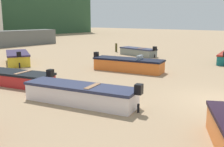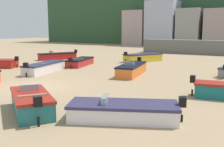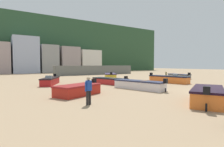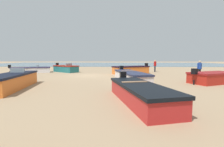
{
  "view_description": "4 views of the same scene",
  "coord_description": "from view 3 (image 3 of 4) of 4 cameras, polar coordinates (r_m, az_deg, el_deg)",
  "views": [
    {
      "loc": [
        -11.66,
        -3.16,
        3.61
      ],
      "look_at": [
        -0.46,
        5.77,
        0.63
      ],
      "focal_mm": 41.63,
      "sensor_mm": 36.0,
      "label": 1
    },
    {
      "loc": [
        13.1,
        -13.07,
        3.72
      ],
      "look_at": [
        4.09,
        2.67,
        0.82
      ],
      "focal_mm": 44.16,
      "sensor_mm": 36.0,
      "label": 2
    },
    {
      "loc": [
        -15.25,
        -7.99,
        2.29
      ],
      "look_at": [
        -2.28,
        12.02,
        1.15
      ],
      "focal_mm": 28.86,
      "sensor_mm": 36.0,
      "label": 3
    },
    {
      "loc": [
        -2.98,
        16.35,
        1.8
      ],
      "look_at": [
        -2.67,
        6.69,
        0.88
      ],
      "focal_mm": 24.98,
      "sensor_mm": 36.0,
      "label": 4
    }
  ],
  "objects": [
    {
      "name": "ground_plane",
      "position": [
        17.37,
        29.24,
        -5.2
      ],
      "size": [
        160.0,
        160.0,
        0.0
      ],
      "primitive_type": "plane",
      "color": "tan"
    },
    {
      "name": "headland_hill",
      "position": [
        75.83,
        -21.42,
        7.51
      ],
      "size": [
        90.0,
        32.0,
        17.72
      ],
      "primitive_type": "cube",
      "color": "#2E5032",
      "rests_on": "ground"
    },
    {
      "name": "harbor_pier",
      "position": [
        42.97,
        -5.15,
        1.09
      ],
      "size": [
        19.39,
        2.4,
        2.13
      ],
      "primitive_type": "cube",
      "color": "slate",
      "rests_on": "ground"
    },
    {
      "name": "townhouse_centre_left",
      "position": [
        55.77,
        -25.78,
        5.25
      ],
      "size": [
        6.54,
        6.52,
        10.01
      ],
      "primitive_type": "cube",
      "color": "#ACB6CF",
      "rests_on": "ground"
    },
    {
      "name": "townhouse_centre_right",
      "position": [
        56.98,
        -19.58,
        4.32
      ],
      "size": [
        4.81,
        6.8,
        8.05
      ],
      "primitive_type": "cube",
      "color": "gray",
      "rests_on": "ground"
    },
    {
      "name": "townhouse_right",
      "position": [
        58.64,
        -13.74,
        4.25
      ],
      "size": [
        5.74,
        6.69,
        7.84
      ],
      "primitive_type": "cube",
      "color": "#A29290",
      "rests_on": "ground"
    },
    {
      "name": "townhouse_far_right",
      "position": [
        60.62,
        -7.29,
        3.92
      ],
      "size": [
        6.86,
        5.26,
        7.14
      ],
      "primitive_type": "cube",
      "color": "silver",
      "rests_on": "ground"
    },
    {
      "name": "boat_red_0",
      "position": [
        21.32,
        -0.64,
        -2.4
      ],
      "size": [
        2.52,
        4.94,
        1.07
      ],
      "rotation": [
        0.0,
        0.0,
        0.25
      ],
      "color": "red",
      "rests_on": "ground"
    },
    {
      "name": "boat_orange_2",
      "position": [
        12.26,
        28.04,
        -6.13
      ],
      "size": [
        4.59,
        3.46,
        1.25
      ],
      "rotation": [
        0.0,
        0.0,
        5.2
      ],
      "color": "orange",
      "rests_on": "ground"
    },
    {
      "name": "boat_white_3",
      "position": [
        17.09,
        8.54,
        -3.56
      ],
      "size": [
        2.47,
        5.48,
        1.16
      ],
      "rotation": [
        0.0,
        0.0,
        0.23
      ],
      "color": "white",
      "rests_on": "ground"
    },
    {
      "name": "boat_grey_4",
      "position": [
        32.33,
        20.45,
        -0.8
      ],
      "size": [
        1.96,
        4.44,
        1.09
      ],
      "rotation": [
        0.0,
        0.0,
        6.12
      ],
      "color": "gray",
      "rests_on": "ground"
    },
    {
      "name": "boat_orange_5",
      "position": [
        24.15,
        17.51,
        -1.74
      ],
      "size": [
        2.37,
        5.39,
        1.22
      ],
      "rotation": [
        0.0,
        0.0,
        3.33
      ],
      "color": "orange",
      "rests_on": "ground"
    },
    {
      "name": "boat_yellow_6",
      "position": [
        29.11,
        -0.59,
        -0.86
      ],
      "size": [
        3.73,
        4.88,
        1.25
      ],
      "rotation": [
        0.0,
        0.0,
        5.78
      ],
      "color": "gold",
      "rests_on": "ground"
    },
    {
      "name": "boat_red_7",
      "position": [
        13.88,
        -10.71,
        -5.1
      ],
      "size": [
        4.01,
        3.04,
        1.13
      ],
      "rotation": [
        0.0,
        0.0,
        1.99
      ],
      "color": "#B12318",
      "rests_on": "ground"
    },
    {
      "name": "boat_red_10",
      "position": [
        22.13,
        -18.91,
        -2.25
      ],
      "size": [
        3.29,
        4.86,
        1.15
      ],
      "rotation": [
        0.0,
        0.0,
        2.67
      ],
      "color": "#B01D1D",
      "rests_on": "ground"
    },
    {
      "name": "mooring_post_near_water",
      "position": [
        35.43,
        16.74,
        -0.31
      ],
      "size": [
        0.24,
        0.24,
        0.97
      ],
      "primitive_type": "cylinder",
      "color": "#403D1A",
      "rests_on": "ground"
    },
    {
      "name": "beach_walker_foreground",
      "position": [
        10.43,
        -7.45,
        -4.67
      ],
      "size": [
        0.53,
        0.43,
        1.62
      ],
      "rotation": [
        0.0,
        0.0,
        3.47
      ],
      "color": "black",
      "rests_on": "ground"
    }
  ]
}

